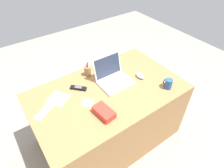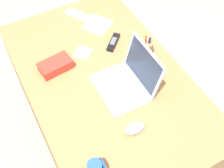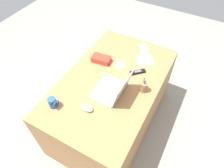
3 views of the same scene
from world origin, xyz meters
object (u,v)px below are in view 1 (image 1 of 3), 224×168
object	(u,v)px
cordless_phone	(78,88)
pen_holder	(88,71)
computer_mouse	(140,76)
coffee_mug_white	(168,84)
laptop	(113,77)
snack_bag	(104,112)

from	to	relation	value
cordless_phone	pen_holder	bearing A→B (deg)	37.00
computer_mouse	coffee_mug_white	size ratio (longest dim) A/B	1.10
laptop	snack_bag	xyz separation A→B (m)	(-0.32, -0.31, -0.02)
laptop	computer_mouse	distance (m)	0.29
laptop	pen_holder	xyz separation A→B (m)	(-0.16, 0.24, 0.00)
cordless_phone	coffee_mug_white	bearing A→B (deg)	-33.74
laptop	coffee_mug_white	distance (m)	0.54
cordless_phone	snack_bag	distance (m)	0.41
cordless_phone	laptop	bearing A→B (deg)	-15.82
computer_mouse	coffee_mug_white	world-z (taller)	coffee_mug_white
coffee_mug_white	cordless_phone	xyz separation A→B (m)	(-0.73, 0.48, -0.04)
computer_mouse	coffee_mug_white	distance (m)	0.30
cordless_phone	snack_bag	size ratio (longest dim) A/B	0.74
laptop	coffee_mug_white	bearing A→B (deg)	-45.56
computer_mouse	pen_holder	size ratio (longest dim) A/B	0.70
laptop	computer_mouse	world-z (taller)	laptop
laptop	snack_bag	size ratio (longest dim) A/B	1.68
cordless_phone	computer_mouse	bearing A→B (deg)	-18.69
computer_mouse	pen_holder	world-z (taller)	pen_holder
pen_holder	snack_bag	bearing A→B (deg)	-106.17
laptop	pen_holder	world-z (taller)	laptop
coffee_mug_white	snack_bag	xyz separation A→B (m)	(-0.70, 0.07, -0.02)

